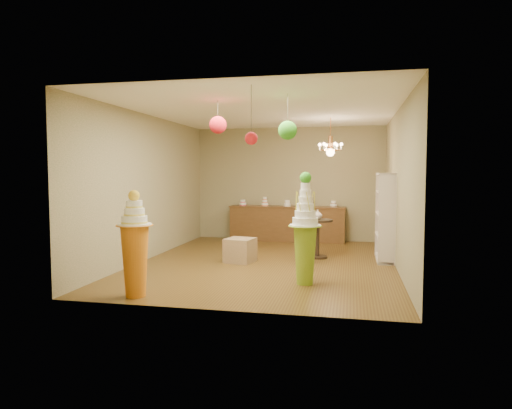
% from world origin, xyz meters
% --- Properties ---
extents(floor, '(6.50, 6.50, 0.00)m').
position_xyz_m(floor, '(0.00, 0.00, 0.00)').
color(floor, '#523A16').
rests_on(floor, ground).
extents(ceiling, '(6.50, 6.50, 0.00)m').
position_xyz_m(ceiling, '(0.00, 0.00, 3.00)').
color(ceiling, white).
rests_on(ceiling, ground).
extents(wall_back, '(5.00, 0.04, 3.00)m').
position_xyz_m(wall_back, '(0.00, 3.25, 1.50)').
color(wall_back, gray).
rests_on(wall_back, ground).
extents(wall_front, '(5.00, 0.04, 3.00)m').
position_xyz_m(wall_front, '(0.00, -3.25, 1.50)').
color(wall_front, gray).
rests_on(wall_front, ground).
extents(wall_left, '(0.04, 6.50, 3.00)m').
position_xyz_m(wall_left, '(-2.50, 0.00, 1.50)').
color(wall_left, gray).
rests_on(wall_left, ground).
extents(wall_right, '(0.04, 6.50, 3.00)m').
position_xyz_m(wall_right, '(2.50, 0.00, 1.50)').
color(wall_right, gray).
rests_on(wall_right, ground).
extents(pedestal_green, '(0.58, 0.58, 1.81)m').
position_xyz_m(pedestal_green, '(0.93, -1.60, 0.72)').
color(pedestal_green, '#80A724').
rests_on(pedestal_green, floor).
extents(pedestal_orange, '(0.65, 0.65, 1.55)m').
position_xyz_m(pedestal_orange, '(-1.41, -2.85, 0.65)').
color(pedestal_orange, orange).
rests_on(pedestal_orange, floor).
extents(burlap_riser, '(0.63, 0.63, 0.48)m').
position_xyz_m(burlap_riser, '(-0.53, -0.05, 0.24)').
color(burlap_riser, '#8E714D').
rests_on(burlap_riser, floor).
extents(sideboard, '(3.04, 0.54, 1.16)m').
position_xyz_m(sideboard, '(0.00, 2.97, 0.48)').
color(sideboard, '#57371B').
rests_on(sideboard, floor).
extents(shelving_unit, '(0.33, 1.20, 1.80)m').
position_xyz_m(shelving_unit, '(2.34, 0.80, 0.90)').
color(shelving_unit, beige).
rests_on(shelving_unit, floor).
extents(round_table, '(0.85, 0.85, 0.82)m').
position_xyz_m(round_table, '(0.96, 0.73, 0.53)').
color(round_table, black).
rests_on(round_table, floor).
extents(vase, '(0.20, 0.20, 0.21)m').
position_xyz_m(vase, '(0.96, 0.73, 0.92)').
color(vase, beige).
rests_on(vase, round_table).
extents(pom_red_left, '(0.29, 0.29, 0.55)m').
position_xyz_m(pom_red_left, '(-0.53, -1.58, 2.59)').
color(pom_red_left, '#464032').
rests_on(pom_red_left, ceiling).
extents(pom_green_mid, '(0.29, 0.29, 0.70)m').
position_xyz_m(pom_green_mid, '(0.68, -1.95, 2.45)').
color(pom_green_mid, '#464032').
rests_on(pom_green_mid, ceiling).
extents(pom_red_right, '(0.18, 0.18, 0.82)m').
position_xyz_m(pom_red_right, '(0.30, -2.75, 2.27)').
color(pom_red_right, '#464032').
rests_on(pom_red_right, ceiling).
extents(chandelier, '(0.58, 0.58, 0.85)m').
position_xyz_m(chandelier, '(1.19, 1.26, 2.30)').
color(chandelier, '#D88F4C').
rests_on(chandelier, ceiling).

